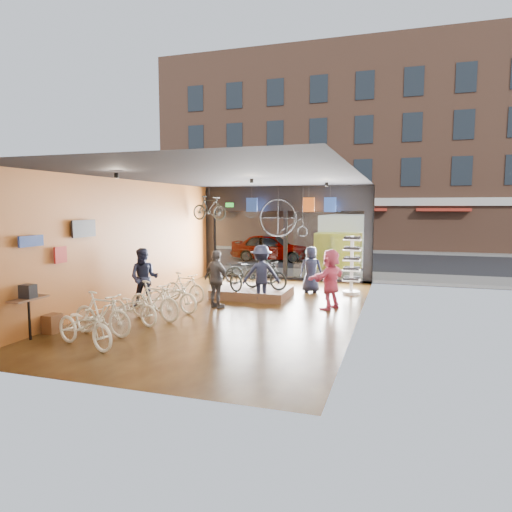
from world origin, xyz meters
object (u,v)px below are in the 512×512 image
at_px(display_bike_right, 252,270).
at_px(customer_2, 217,279).
at_px(sunglasses_rack, 352,265).
at_px(display_bike_mid, 265,275).
at_px(floor_bike_3, 154,301).
at_px(floor_bike_2, 133,307).
at_px(customer_5, 330,279).
at_px(box_truck, 343,241).
at_px(hung_bike, 209,208).
at_px(floor_bike_4, 172,296).
at_px(floor_bike_0, 85,326).
at_px(display_bike_left, 225,276).
at_px(street_car, 271,247).
at_px(floor_bike_1, 102,314).
at_px(customer_3, 261,274).
at_px(penny_farthing, 286,219).
at_px(customer_1, 144,278).
at_px(display_platform, 253,293).
at_px(floor_bike_5, 185,287).
at_px(customer_4, 311,270).

height_order(display_bike_right, customer_2, customer_2).
bearing_deg(sunglasses_rack, display_bike_mid, -147.94).
distance_m(floor_bike_3, display_bike_mid, 4.12).
relative_size(floor_bike_3, sunglasses_rack, 0.86).
xyz_separation_m(floor_bike_2, customer_2, (1.29, 2.39, 0.41)).
height_order(floor_bike_2, customer_5, customer_5).
height_order(box_truck, hung_bike, hung_bike).
xyz_separation_m(floor_bike_4, sunglasses_rack, (4.56, 4.25, 0.53)).
relative_size(floor_bike_0, display_bike_left, 1.03).
bearing_deg(display_bike_left, floor_bike_0, -158.60).
xyz_separation_m(street_car, customer_5, (4.89, -11.05, 0.13)).
xyz_separation_m(floor_bike_4, display_bike_right, (1.26, 3.46, 0.32)).
xyz_separation_m(floor_bike_1, display_bike_left, (1.14, 4.84, 0.25)).
xyz_separation_m(floor_bike_3, customer_2, (1.00, 1.87, 0.34)).
relative_size(display_bike_mid, customer_3, 0.89).
distance_m(floor_bike_0, sunglasses_rack, 9.10).
bearing_deg(floor_bike_3, floor_bike_4, 13.97).
relative_size(box_truck, floor_bike_2, 3.89).
xyz_separation_m(display_bike_right, penny_farthing, (0.68, 2.03, 1.72)).
relative_size(display_bike_right, customer_1, 1.04).
distance_m(street_car, floor_bike_1, 15.43).
xyz_separation_m(display_bike_mid, customer_3, (0.07, -0.64, 0.11)).
distance_m(display_bike_mid, penny_farthing, 3.34).
distance_m(display_bike_left, display_bike_right, 1.35).
relative_size(floor_bike_4, display_platform, 0.73).
bearing_deg(customer_1, street_car, 72.07).
height_order(floor_bike_5, display_bike_mid, display_bike_mid).
distance_m(display_bike_left, customer_2, 1.36).
xyz_separation_m(floor_bike_0, customer_2, (1.18, 4.40, 0.38)).
height_order(display_bike_mid, customer_3, customer_3).
bearing_deg(customer_3, display_bike_mid, -105.52).
xyz_separation_m(floor_bike_3, hung_bike, (-1.00, 5.99, 2.41)).
bearing_deg(display_bike_right, display_platform, -178.45).
bearing_deg(display_bike_mid, display_bike_right, 53.07).
distance_m(floor_bike_5, customer_5, 4.53).
distance_m(floor_bike_0, customer_5, 6.87).
xyz_separation_m(floor_bike_2, penny_farthing, (2.22, 7.00, 2.06)).
xyz_separation_m(customer_4, penny_farthing, (-1.26, 1.38, 1.69)).
bearing_deg(customer_4, floor_bike_5, 36.05).
xyz_separation_m(floor_bike_1, penny_farthing, (2.33, 8.12, 1.99)).
height_order(floor_bike_2, display_platform, floor_bike_2).
height_order(customer_3, hung_bike, hung_bike).
relative_size(display_bike_left, customer_2, 1.02).
bearing_deg(penny_farthing, floor_bike_5, -118.26).
bearing_deg(display_platform, customer_2, -105.68).
bearing_deg(floor_bike_1, hung_bike, 12.39).
bearing_deg(customer_2, floor_bike_2, 87.18).
xyz_separation_m(floor_bike_0, floor_bike_4, (0.18, 3.51, -0.01)).
height_order(floor_bike_3, penny_farthing, penny_farthing).
xyz_separation_m(street_car, floor_bike_5, (0.40, -11.44, -0.28)).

